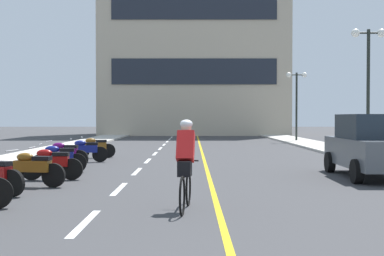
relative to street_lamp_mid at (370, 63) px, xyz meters
name	(u,v)px	position (x,y,z in m)	size (l,w,h in m)	color
ground_plane	(199,155)	(-7.23, 1.57, -4.02)	(140.00, 140.00, 0.00)	#38383A
curb_left	(58,150)	(-14.43, 4.57, -3.96)	(2.40, 72.00, 0.12)	#B7B2A8
curb_right	(338,150)	(-0.03, 4.57, -3.96)	(2.40, 72.00, 0.12)	#B7B2A8
lane_dash_1	(86,223)	(-9.23, -13.43, -4.01)	(0.14, 2.20, 0.01)	silver
lane_dash_2	(121,189)	(-9.23, -9.43, -4.01)	(0.14, 2.20, 0.01)	silver
lane_dash_3	(138,171)	(-9.23, -5.43, -4.01)	(0.14, 2.20, 0.01)	silver
lane_dash_4	(149,161)	(-9.23, -1.43, -4.01)	(0.14, 2.20, 0.01)	silver
lane_dash_5	(156,154)	(-9.23, 2.57, -4.01)	(0.14, 2.20, 0.01)	silver
lane_dash_6	(162,149)	(-9.23, 6.57, -4.01)	(0.14, 2.20, 0.01)	silver
lane_dash_7	(165,145)	(-9.23, 10.57, -4.01)	(0.14, 2.20, 0.01)	silver
lane_dash_8	(169,142)	(-9.23, 14.57, -4.01)	(0.14, 2.20, 0.01)	silver
lane_dash_9	(171,139)	(-9.23, 18.57, -4.01)	(0.14, 2.20, 0.01)	silver
lane_dash_10	(173,137)	(-9.23, 22.57, -4.01)	(0.14, 2.20, 0.01)	silver
lane_dash_11	(175,136)	(-9.23, 26.57, -4.01)	(0.14, 2.20, 0.01)	silver
centre_line_yellow	(203,151)	(-6.98, 4.57, -4.01)	(0.12, 66.00, 0.01)	gold
office_building	(195,36)	(-7.28, 29.94, 5.88)	(18.08, 8.85, 19.80)	#BCAD93
street_lamp_mid	(370,63)	(0.00, 0.00, 0.00)	(1.46, 0.36, 5.36)	black
street_lamp_far	(298,90)	(-0.13, 14.29, -0.38)	(1.46, 0.36, 4.76)	black
parked_car_near	(373,146)	(-2.29, -7.03, -3.10)	(1.97, 4.23, 1.82)	black
motorcycle_4	(34,168)	(-11.44, -9.08, -3.54)	(1.69, 0.61, 0.92)	black
motorcycle_5	(53,163)	(-11.35, -7.67, -3.54)	(1.70, 0.60, 0.92)	black
motorcycle_6	(60,158)	(-11.62, -5.86, -3.54)	(1.69, 0.60, 0.92)	black
motorcycle_7	(65,154)	(-11.92, -4.00, -3.54)	(1.70, 0.60, 0.92)	black
motorcycle_8	(87,150)	(-11.57, -2.09, -3.54)	(1.69, 0.60, 0.92)	black
motorcycle_9	(96,147)	(-11.58, -0.03, -3.54)	(1.64, 0.78, 0.92)	black
cyclist_rider	(187,163)	(-7.59, -12.25, -3.13)	(0.43, 1.77, 1.71)	black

